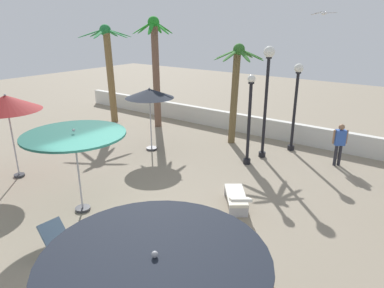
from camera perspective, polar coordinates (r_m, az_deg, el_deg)
ground_plane at (r=9.87m, az=-11.89°, el=-12.95°), size 56.00×56.00×0.00m
boundary_wall at (r=16.90m, az=12.58°, el=2.55°), size 25.20×0.30×0.89m
patio_umbrella_0 at (r=4.32m, az=-6.05°, el=-19.45°), size 2.71×2.71×2.73m
patio_umbrella_1 at (r=14.49m, az=-6.99°, el=8.14°), size 2.02×2.02×2.69m
patio_umbrella_2 at (r=13.14m, az=-28.18°, el=5.92°), size 2.21×2.21×2.97m
patio_umbrella_3 at (r=9.98m, az=-18.74°, el=1.00°), size 2.80×2.80×2.49m
palm_tree_0 at (r=15.27m, az=7.23°, el=10.14°), size 2.18×2.19×4.38m
palm_tree_1 at (r=17.87m, az=-6.02°, el=13.25°), size 2.15×2.03×5.48m
palm_tree_3 at (r=19.27m, az=-13.47°, el=12.79°), size 2.79×2.63×5.11m
lamp_post_0 at (r=13.12m, az=9.38°, el=4.20°), size 0.29×0.29×3.43m
lamp_post_1 at (r=13.74m, az=12.20°, el=9.42°), size 0.43×0.43×4.38m
lamp_post_2 at (r=14.97m, az=16.66°, el=7.15°), size 0.36×0.36×3.66m
lounge_chair_0 at (r=8.50m, az=-19.19°, el=-16.43°), size 1.92×0.66×0.84m
lounge_chair_2 at (r=10.28m, az=7.40°, el=-8.64°), size 1.55×1.80×0.81m
guest_2 at (r=14.17m, az=23.08°, el=0.49°), size 0.46×0.41×1.64m
seagull_0 at (r=14.90m, az=20.84°, el=19.43°), size 0.99×0.39×0.14m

